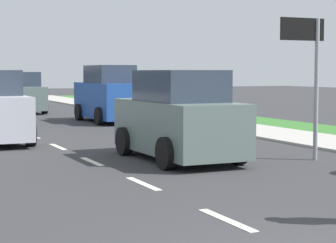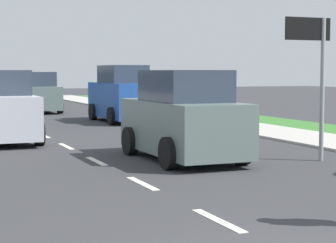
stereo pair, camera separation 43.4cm
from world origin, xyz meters
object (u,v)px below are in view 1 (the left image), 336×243
at_px(car_outgoing_ahead, 178,118).
at_px(car_parked_far, 109,96).
at_px(lane_direction_sign, 308,54).
at_px(car_outgoing_far, 20,94).

xyz_separation_m(car_outgoing_ahead, car_parked_far, (2.08, 10.82, 0.11)).
relative_size(lane_direction_sign, car_outgoing_ahead, 0.81).
relative_size(lane_direction_sign, car_outgoing_far, 0.73).
distance_m(car_parked_far, car_outgoing_far, 7.49).
xyz_separation_m(car_parked_far, car_outgoing_far, (-2.14, 7.18, -0.12)).
distance_m(lane_direction_sign, car_outgoing_far, 19.56).
relative_size(car_parked_far, car_outgoing_far, 0.97).
distance_m(lane_direction_sign, car_parked_far, 12.23).
xyz_separation_m(lane_direction_sign, car_outgoing_far, (-2.63, 19.33, -1.48)).
height_order(car_outgoing_ahead, car_outgoing_far, car_outgoing_ahead).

